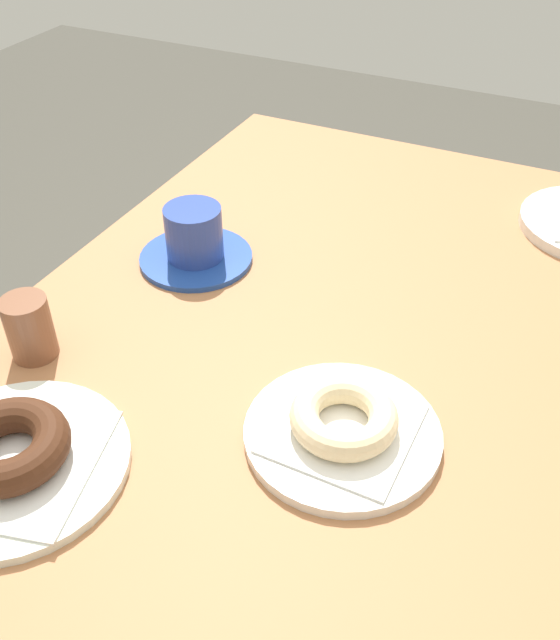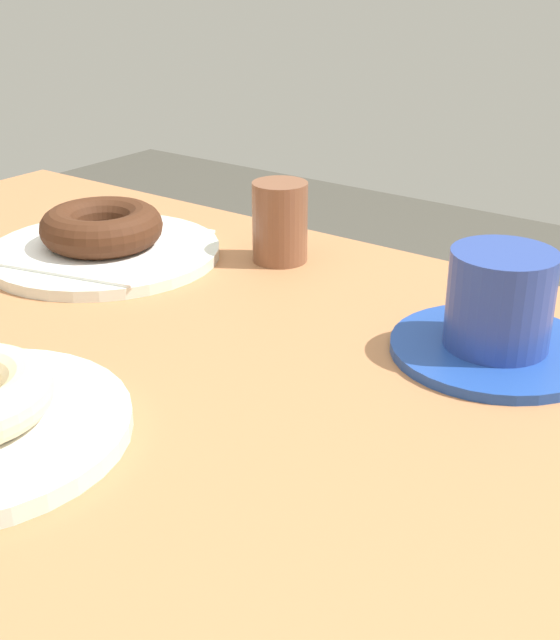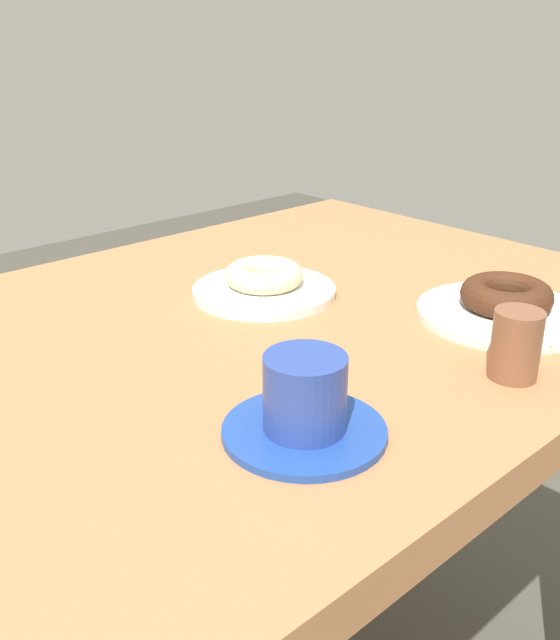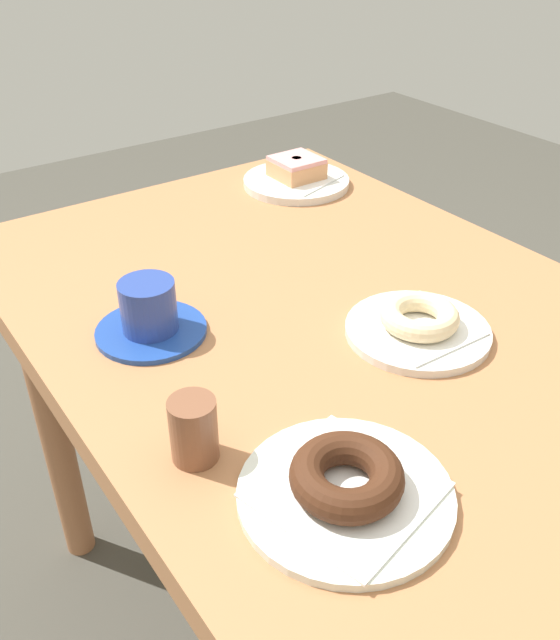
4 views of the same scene
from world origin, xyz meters
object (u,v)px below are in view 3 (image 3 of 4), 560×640
at_px(donut_sugar_ring, 264,275).
at_px(coffee_cup, 305,403).
at_px(plate_chocolate_ring, 504,314).
at_px(donut_chocolate_ring, 506,295).
at_px(plate_sugar_ring, 264,291).
at_px(sugar_jar, 516,345).

distance_m(donut_sugar_ring, coffee_cup, 0.37).
relative_size(plate_chocolate_ring, donut_chocolate_ring, 1.91).
bearing_deg(plate_sugar_ring, donut_chocolate_ring, -57.62).
height_order(plate_sugar_ring, coffee_cup, coffee_cup).
distance_m(donut_sugar_ring, sugar_jar, 0.37).
xyz_separation_m(donut_sugar_ring, plate_chocolate_ring, (0.17, -0.27, -0.02)).
bearing_deg(plate_sugar_ring, plate_chocolate_ring, -57.62).
relative_size(donut_sugar_ring, donut_chocolate_ring, 0.93).
height_order(donut_chocolate_ring, sugar_jar, sugar_jar).
bearing_deg(donut_chocolate_ring, plate_chocolate_ring, -90.00).
bearing_deg(coffee_cup, plate_chocolate_ring, 4.06).
relative_size(donut_sugar_ring, sugar_jar, 1.42).
height_order(donut_sugar_ring, sugar_jar, sugar_jar).
distance_m(plate_chocolate_ring, donut_chocolate_ring, 0.03).
distance_m(donut_chocolate_ring, sugar_jar, 0.17).
bearing_deg(donut_chocolate_ring, coffee_cup, -175.94).
distance_m(plate_sugar_ring, coffee_cup, 0.37).
xyz_separation_m(plate_sugar_ring, sugar_jar, (0.03, -0.37, 0.03)).
relative_size(donut_chocolate_ring, coffee_cup, 0.76).
distance_m(donut_sugar_ring, donut_chocolate_ring, 0.32).
height_order(coffee_cup, sugar_jar, coffee_cup).
relative_size(plate_sugar_ring, plate_chocolate_ring, 0.90).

